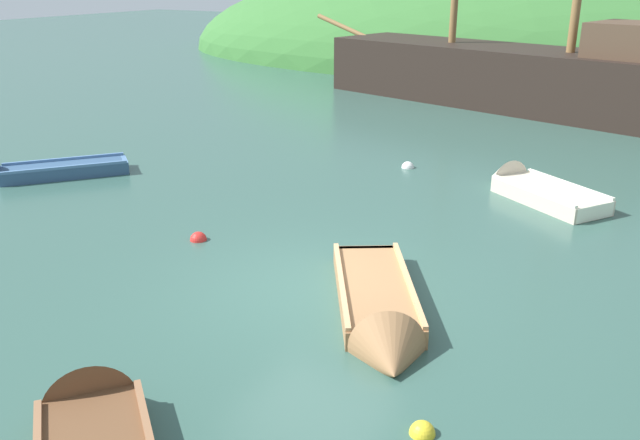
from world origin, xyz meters
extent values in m
plane|color=#33564C|center=(0.00, 0.00, 0.00)|extent=(120.00, 120.00, 0.00)
ellipsoid|color=#387033|center=(-7.32, 30.57, 0.00)|extent=(38.35, 20.40, 10.52)
cube|color=black|center=(-1.66, 17.02, 0.68)|extent=(15.22, 6.99, 2.96)
cube|color=#997A51|center=(-1.66, 17.02, 2.11)|extent=(14.58, 6.58, 0.10)
cylinder|color=olive|center=(-10.01, 19.09, 2.46)|extent=(2.91, 0.90, 0.97)
cube|color=#4C3828|center=(2.36, 16.03, 2.71)|extent=(2.73, 2.93, 1.10)
cube|color=beige|center=(2.32, 6.26, 0.11)|extent=(2.74, 2.32, 0.45)
cone|color=beige|center=(0.99, 7.10, 0.11)|extent=(1.13, 1.27, 1.10)
cube|color=white|center=(3.34, 5.61, 0.18)|extent=(0.66, 0.95, 0.32)
cube|color=white|center=(1.95, 6.49, 0.27)|extent=(0.72, 1.00, 0.05)
cube|color=white|center=(2.70, 6.02, 0.27)|extent=(0.72, 1.00, 0.05)
cube|color=white|center=(2.61, 6.71, 0.36)|extent=(2.13, 1.38, 0.07)
cube|color=white|center=(2.04, 5.80, 0.36)|extent=(2.13, 1.38, 0.07)
cube|color=#335175|center=(-8.59, 2.23, 0.09)|extent=(2.56, 2.90, 0.41)
cube|color=#4F75A1|center=(-7.70, 3.36, 0.15)|extent=(0.72, 0.60, 0.29)
cube|color=#4F75A1|center=(-8.92, 1.82, 0.23)|extent=(0.77, 0.66, 0.05)
cube|color=#4F75A1|center=(-8.27, 2.64, 0.23)|extent=(0.77, 0.66, 0.05)
cube|color=#4F75A1|center=(-8.92, 2.49, 0.32)|extent=(1.87, 2.34, 0.07)
cube|color=#4F75A1|center=(-8.27, 1.97, 0.32)|extent=(1.87, 2.34, 0.07)
cube|color=#9E7047|center=(1.04, 0.12, 0.08)|extent=(2.56, 3.14, 0.40)
cone|color=#9E7047|center=(2.05, -1.46, 0.08)|extent=(1.29, 1.19, 1.07)
cube|color=tan|center=(0.26, 1.35, 0.14)|extent=(0.92, 0.64, 0.28)
cube|color=tan|center=(1.33, -0.33, 0.22)|extent=(0.97, 0.71, 0.05)
cube|color=tan|center=(0.76, 0.56, 0.22)|extent=(0.97, 0.71, 0.05)
cube|color=tan|center=(0.60, -0.16, 0.31)|extent=(1.65, 2.53, 0.07)
cube|color=tan|center=(1.48, 0.40, 0.31)|extent=(1.65, 2.53, 0.07)
cone|color=brown|center=(-0.79, -3.92, 0.08)|extent=(1.21, 1.28, 1.10)
sphere|color=red|center=(-2.95, 0.63, 0.00)|extent=(0.32, 0.32, 0.32)
sphere|color=white|center=(-1.50, 7.26, 0.00)|extent=(0.33, 0.33, 0.33)
sphere|color=yellow|center=(2.93, -2.51, 0.00)|extent=(0.30, 0.30, 0.30)
camera|label=1|loc=(5.05, -8.34, 4.84)|focal=37.42mm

